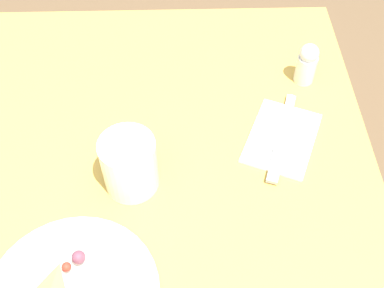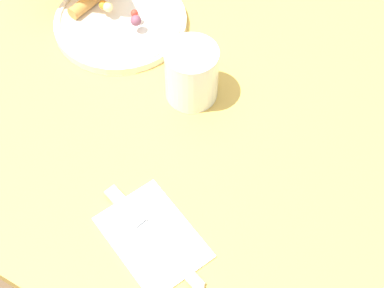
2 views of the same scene
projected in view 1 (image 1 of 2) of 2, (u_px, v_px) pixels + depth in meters
The scene contains 5 objects.
dining_table at pixel (119, 265), 0.82m from camera, with size 1.16×0.90×0.73m.
milk_glass at pixel (130, 166), 0.77m from camera, with size 0.09×0.09×0.10m.
napkin_folded at pixel (282, 138), 0.87m from camera, with size 0.19×0.17×0.00m.
butter_knife at pixel (281, 141), 0.86m from camera, with size 0.21×0.08×0.01m.
salt_shaker at pixel (307, 63), 0.93m from camera, with size 0.04×0.04×0.09m.
Camera 1 is at (-0.35, -0.11, 1.41)m, focal length 45.00 mm.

